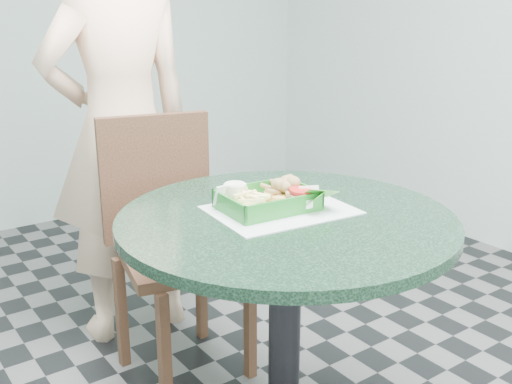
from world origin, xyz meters
TOP-DOWN VIEW (x-y plane):
  - cafe_table at (0.00, 0.00)m, footprint 0.89×0.89m
  - dining_chair at (-0.00, 0.65)m, footprint 0.40×0.40m
  - diner_person at (-0.02, 0.99)m, footprint 0.69×0.47m
  - placemat at (0.01, 0.04)m, footprint 0.39×0.31m
  - food_basket at (-0.01, 0.06)m, footprint 0.24×0.18m
  - crab_sandwich at (0.05, 0.07)m, footprint 0.12×0.12m
  - fries_pile at (-0.06, 0.09)m, footprint 0.11×0.11m
  - sauce_ramekin at (-0.08, 0.13)m, footprint 0.06×0.06m
  - garnish_cup at (0.07, -0.00)m, footprint 0.10×0.10m

SIDE VIEW (x-z plane):
  - dining_chair at x=0.00m, z-range 0.07..1.00m
  - cafe_table at x=0.00m, z-range 0.21..0.96m
  - placemat at x=0.01m, z-range 0.75..0.75m
  - food_basket at x=-0.01m, z-range 0.74..0.79m
  - fries_pile at x=-0.06m, z-range 0.77..0.81m
  - garnish_cup at x=0.07m, z-range 0.77..0.81m
  - crab_sandwich at x=0.05m, z-range 0.76..0.84m
  - sauce_ramekin at x=-0.08m, z-range 0.78..0.82m
  - diner_person at x=-0.02m, z-range 0.00..1.85m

